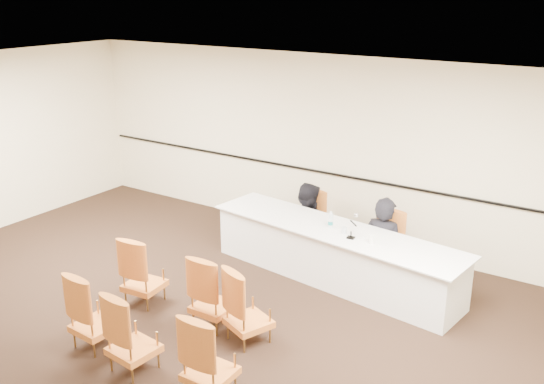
{
  "coord_description": "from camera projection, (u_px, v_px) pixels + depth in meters",
  "views": [
    {
      "loc": [
        4.32,
        -4.43,
        3.98
      ],
      "look_at": [
        -0.29,
        2.6,
        1.12
      ],
      "focal_mm": 40.0,
      "sensor_mm": 36.0,
      "label": 1
    }
  ],
  "objects": [
    {
      "name": "panelist_second",
      "position": [
        306.0,
        231.0,
        9.58
      ],
      "size": [
        0.79,
        0.61,
        1.61
      ],
      "primitive_type": "imported",
      "rotation": [
        0.0,
        0.0,
        3.14
      ],
      "color": "black",
      "rests_on": "ground"
    },
    {
      "name": "panelist_main_chair",
      "position": [
        383.0,
        244.0,
        8.68
      ],
      "size": [
        0.56,
        0.56,
        0.95
      ],
      "primitive_type": null,
      "rotation": [
        0.0,
        0.0,
        -0.12
      ],
      "color": "#AE5F1F",
      "rests_on": "ground"
    },
    {
      "name": "floor",
      "position": [
        170.0,
        348.0,
        7.03
      ],
      "size": [
        10.0,
        10.0,
        0.0
      ],
      "primitive_type": "plane",
      "color": "black",
      "rests_on": "ground"
    },
    {
      "name": "aud_chair_back_right",
      "position": [
        210.0,
        354.0,
        6.08
      ],
      "size": [
        0.51,
        0.51,
        0.95
      ],
      "primitive_type": null,
      "rotation": [
        0.0,
        0.0,
        0.01
      ],
      "color": "#AE5F1F",
      "rests_on": "ground"
    },
    {
      "name": "aud_chair_back_mid",
      "position": [
        132.0,
        331.0,
        6.49
      ],
      "size": [
        0.54,
        0.54,
        0.95
      ],
      "primitive_type": null,
      "rotation": [
        0.0,
        0.0,
        -0.09
      ],
      "color": "#AE5F1F",
      "rests_on": "ground"
    },
    {
      "name": "coffee_cup",
      "position": [
        372.0,
        239.0,
        7.96
      ],
      "size": [
        0.1,
        0.1,
        0.12
      ],
      "primitive_type": "cylinder",
      "rotation": [
        0.0,
        0.0,
        0.26
      ],
      "color": "white",
      "rests_on": "panel_table"
    },
    {
      "name": "papers",
      "position": [
        353.0,
        235.0,
        8.24
      ],
      "size": [
        0.36,
        0.32,
        0.0
      ],
      "primitive_type": "cube",
      "rotation": [
        0.0,
        0.0,
        -0.4
      ],
      "color": "silver",
      "rests_on": "panel_table"
    },
    {
      "name": "microphone",
      "position": [
        351.0,
        228.0,
        8.08
      ],
      "size": [
        0.13,
        0.23,
        0.31
      ],
      "primitive_type": null,
      "rotation": [
        0.0,
        0.0,
        0.09
      ],
      "color": "black",
      "rests_on": "panel_table"
    },
    {
      "name": "aud_chair_front_left",
      "position": [
        143.0,
        270.0,
        7.91
      ],
      "size": [
        0.55,
        0.55,
        0.95
      ],
      "primitive_type": null,
      "rotation": [
        0.0,
        0.0,
        0.1
      ],
      "color": "#AE5F1F",
      "rests_on": "ground"
    },
    {
      "name": "aud_chair_front_mid",
      "position": [
        213.0,
        291.0,
        7.36
      ],
      "size": [
        0.5,
        0.5,
        0.95
      ],
      "primitive_type": null,
      "rotation": [
        0.0,
        0.0,
        0.01
      ],
      "color": "#AE5F1F",
      "rests_on": "ground"
    },
    {
      "name": "wall_back",
      "position": [
        335.0,
        150.0,
        9.72
      ],
      "size": [
        10.0,
        0.04,
        3.0
      ],
      "primitive_type": "cube",
      "color": "#F3E7BF",
      "rests_on": "ground"
    },
    {
      "name": "aud_chair_back_left",
      "position": [
        94.0,
        309.0,
        6.94
      ],
      "size": [
        0.53,
        0.53,
        0.95
      ],
      "primitive_type": null,
      "rotation": [
        0.0,
        0.0,
        -0.06
      ],
      "color": "#AE5F1F",
      "rests_on": "ground"
    },
    {
      "name": "ceiling",
      "position": [
        154.0,
        90.0,
        6.07
      ],
      "size": [
        10.0,
        10.0,
        0.0
      ],
      "primitive_type": "plane",
      "rotation": [
        3.14,
        0.0,
        0.0
      ],
      "color": "white",
      "rests_on": "ground"
    },
    {
      "name": "aud_chair_front_right",
      "position": [
        248.0,
        305.0,
        7.03
      ],
      "size": [
        0.65,
        0.65,
        0.95
      ],
      "primitive_type": null,
      "rotation": [
        0.0,
        0.0,
        -0.38
      ],
      "color": "#AE5F1F",
      "rests_on": "ground"
    },
    {
      "name": "drinking_glass",
      "position": [
        344.0,
        230.0,
        8.27
      ],
      "size": [
        0.08,
        0.08,
        0.1
      ],
      "primitive_type": "cylinder",
      "rotation": [
        0.0,
        0.0,
        -0.43
      ],
      "color": "silver",
      "rests_on": "panel_table"
    },
    {
      "name": "wall_rail",
      "position": [
        333.0,
        174.0,
        9.81
      ],
      "size": [
        9.8,
        0.04,
        0.03
      ],
      "primitive_type": "cube",
      "color": "black",
      "rests_on": "wall_back"
    },
    {
      "name": "panelist_second_chair",
      "position": [
        306.0,
        222.0,
        9.52
      ],
      "size": [
        0.56,
        0.56,
        0.95
      ],
      "primitive_type": null,
      "rotation": [
        0.0,
        0.0,
        -0.12
      ],
      "color": "#AE5F1F",
      "rests_on": "ground"
    },
    {
      "name": "panel_table",
      "position": [
        334.0,
        254.0,
        8.57
      ],
      "size": [
        3.94,
        1.36,
        0.77
      ],
      "primitive_type": null,
      "rotation": [
        0.0,
        0.0,
        -0.12
      ],
      "color": "white",
      "rests_on": "ground"
    },
    {
      "name": "water_bottle",
      "position": [
        331.0,
        220.0,
        8.46
      ],
      "size": [
        0.09,
        0.09,
        0.24
      ],
      "primitive_type": null,
      "rotation": [
        0.0,
        0.0,
        -0.33
      ],
      "color": "#167A7C",
      "rests_on": "panel_table"
    },
    {
      "name": "panelist_main",
      "position": [
        382.0,
        253.0,
        8.72
      ],
      "size": [
        0.63,
        0.42,
        1.71
      ],
      "primitive_type": "imported",
      "rotation": [
        0.0,
        0.0,
        3.12
      ],
      "color": "black",
      "rests_on": "ground"
    }
  ]
}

